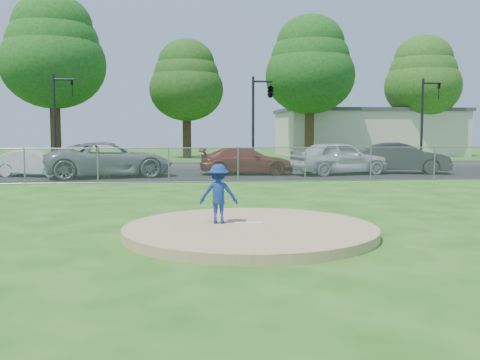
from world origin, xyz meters
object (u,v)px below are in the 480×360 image
object	(u,v)px
parked_car_charcoal	(401,158)
traffic_signal_right	(426,114)
tree_left	(53,51)
tree_far_right	(423,77)
parked_car_gray	(109,160)
traffic_signal_center	(269,93)
traffic_signal_left	(58,112)
parked_car_darkred	(246,161)
tree_center	(186,80)
pitcher	(219,194)
traffic_cone	(106,170)
commercial_building	(367,132)
parked_car_pearl	(339,158)
parked_car_white	(35,163)
tree_right	(310,64)

from	to	relation	value
parked_car_charcoal	traffic_signal_right	bearing A→B (deg)	-18.59
tree_left	tree_far_right	size ratio (longest dim) A/B	1.17
tree_far_right	parked_car_gray	size ratio (longest dim) A/B	1.77
tree_left	parked_car_charcoal	distance (m)	26.97
traffic_signal_center	traffic_signal_right	world-z (taller)	same
traffic_signal_left	parked_car_darkred	xyz separation A→B (m)	(10.60, -6.04, -2.66)
tree_left	traffic_signal_center	xyz separation A→B (m)	(14.97, -9.00, -3.63)
tree_center	parked_car_darkred	distance (m)	19.15
pitcher	traffic_cone	bearing A→B (deg)	-65.87
tree_far_right	traffic_cone	size ratio (longest dim) A/B	14.92
tree_left	parked_car_gray	xyz separation A→B (m)	(6.08, -15.86, -7.39)
traffic_signal_center	traffic_cone	xyz separation A→B (m)	(-9.00, -7.21, -4.24)
traffic_signal_center	traffic_signal_right	distance (m)	10.34
parked_car_gray	tree_left	bearing A→B (deg)	6.86
commercial_building	parked_car_pearl	world-z (taller)	commercial_building
tree_left	parked_car_charcoal	bearing A→B (deg)	-35.61
parked_car_pearl	parked_car_gray	bearing A→B (deg)	77.93
traffic_cone	parked_car_darkred	size ratio (longest dim) A/B	0.15
parked_car_white	pitcher	bearing A→B (deg)	-137.94
commercial_building	tree_left	xyz separation A→B (m)	(-27.00, -7.00, 6.08)
traffic_cone	parked_car_pearl	distance (m)	11.62
tree_center	traffic_signal_left	world-z (taller)	tree_center
parked_car_white	parked_car_pearl	world-z (taller)	parked_car_pearl
pitcher	tree_far_right	bearing A→B (deg)	-113.65
traffic_signal_left	tree_far_right	bearing A→B (deg)	24.32
parked_car_pearl	parked_car_charcoal	size ratio (longest dim) A/B	1.02
tree_far_right	parked_car_white	bearing A→B (deg)	-146.21
tree_left	traffic_signal_left	size ratio (longest dim) A/B	2.24
pitcher	tree_left	bearing A→B (deg)	-64.13
tree_far_right	pitcher	bearing A→B (deg)	-120.82
commercial_building	parked_car_darkred	bearing A→B (deg)	-122.73
traffic_signal_center	pitcher	world-z (taller)	traffic_signal_center
parked_car_darkred	traffic_cone	bearing A→B (deg)	104.54
pitcher	parked_car_pearl	world-z (taller)	parked_car_pearl
traffic_signal_center	parked_car_charcoal	size ratio (longest dim) A/B	1.14
pitcher	traffic_cone	xyz separation A→B (m)	(-4.39, 14.39, -0.48)
commercial_building	tree_left	size ratio (longest dim) A/B	1.31
tree_far_right	parked_car_gray	distance (m)	32.46
traffic_signal_right	traffic_cone	size ratio (longest dim) A/B	7.78
parked_car_pearl	commercial_building	bearing A→B (deg)	-36.11
traffic_signal_right	traffic_cone	distance (m)	20.79
parked_car_white	parked_car_charcoal	bearing A→B (deg)	-75.03
tree_far_right	traffic_signal_left	xyz separation A→B (m)	(-28.76, -13.00, -3.70)
parked_car_charcoal	pitcher	bearing A→B (deg)	161.05
tree_center	pitcher	bearing A→B (deg)	-89.39
tree_right	parked_car_charcoal	bearing A→B (deg)	-86.17
tree_right	traffic_signal_left	world-z (taller)	tree_right
tree_left	parked_car_gray	bearing A→B (deg)	-69.03
parked_car_darkred	parked_car_charcoal	size ratio (longest dim) A/B	0.98
traffic_signal_center	parked_car_white	bearing A→B (deg)	-153.98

